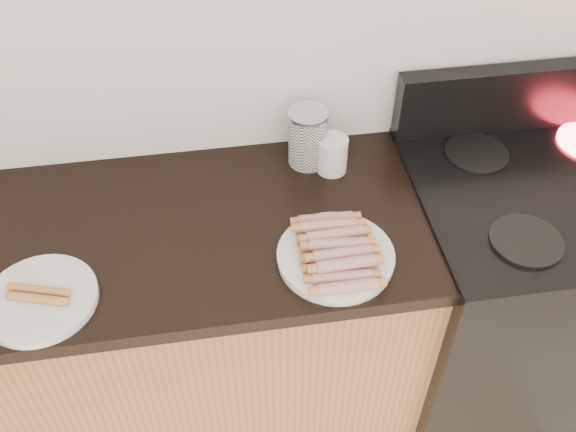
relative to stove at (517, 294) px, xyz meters
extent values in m
cube|color=silver|center=(-0.78, 0.32, 0.84)|extent=(4.00, 0.04, 2.60)
cube|color=olive|center=(-1.48, 0.01, -0.03)|extent=(2.20, 0.59, 0.86)
cube|color=black|center=(0.00, 0.00, -0.01)|extent=(0.76, 0.65, 0.90)
cube|color=black|center=(0.00, 0.00, 0.45)|extent=(0.76, 0.65, 0.01)
cube|color=black|center=(0.00, 0.28, 0.55)|extent=(0.76, 0.06, 0.20)
cylinder|color=black|center=(-0.17, -0.17, 0.46)|extent=(0.18, 0.18, 0.01)
cylinder|color=black|center=(-0.17, 0.17, 0.46)|extent=(0.18, 0.18, 0.01)
cylinder|color=white|center=(-0.64, -0.15, 0.45)|extent=(0.31, 0.31, 0.02)
cylinder|color=white|center=(-1.33, -0.17, 0.45)|extent=(0.32, 0.32, 0.02)
cylinder|color=#974238|center=(-0.64, -0.26, 0.48)|extent=(0.14, 0.04, 0.03)
cylinder|color=#974238|center=(-0.64, -0.22, 0.48)|extent=(0.14, 0.04, 0.03)
cylinder|color=#974238|center=(-0.64, -0.19, 0.48)|extent=(0.14, 0.04, 0.03)
cylinder|color=#974238|center=(-0.64, -0.16, 0.48)|extent=(0.14, 0.04, 0.03)
cylinder|color=#974238|center=(-0.64, -0.13, 0.48)|extent=(0.14, 0.04, 0.03)
cylinder|color=#974238|center=(-0.64, -0.10, 0.48)|extent=(0.14, 0.04, 0.03)
cylinder|color=#974238|center=(-0.64, -0.07, 0.48)|extent=(0.14, 0.04, 0.03)
cylinder|color=#974238|center=(-0.64, -0.04, 0.48)|extent=(0.14, 0.04, 0.03)
cylinder|color=#974238|center=(-0.64, -0.21, 0.50)|extent=(0.14, 0.04, 0.03)
cylinder|color=#974238|center=(-0.64, -0.18, 0.50)|extent=(0.14, 0.04, 0.03)
cylinder|color=#974238|center=(-0.64, -0.15, 0.50)|extent=(0.14, 0.04, 0.03)
cylinder|color=#974238|center=(-0.64, -0.11, 0.50)|extent=(0.14, 0.04, 0.03)
cylinder|color=#974238|center=(-0.64, -0.08, 0.50)|extent=(0.14, 0.04, 0.03)
cylinder|color=#C3734A|center=(-1.33, -0.18, 0.47)|extent=(0.13, 0.06, 0.02)
cylinder|color=#C3734A|center=(-1.33, -0.15, 0.47)|extent=(0.13, 0.06, 0.02)
cylinder|color=white|center=(-0.64, 0.23, 0.52)|extent=(0.11, 0.11, 0.16)
cylinder|color=silver|center=(-0.64, 0.23, 0.61)|extent=(0.11, 0.11, 0.01)
cylinder|color=white|center=(-0.58, 0.18, 0.50)|extent=(0.10, 0.10, 0.10)
camera|label=1|loc=(-0.91, -1.13, 1.62)|focal=40.00mm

